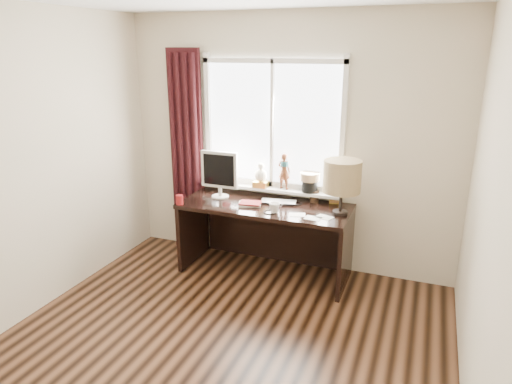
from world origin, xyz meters
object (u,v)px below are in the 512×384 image
at_px(laptop, 279,202).
at_px(table_lamp, 342,177).
at_px(red_cup, 180,200).
at_px(desk, 268,224).
at_px(mug, 274,207).
at_px(monitor, 220,172).

xyz_separation_m(laptop, table_lamp, (0.64, -0.08, 0.35)).
relative_size(red_cup, table_lamp, 0.18).
distance_m(red_cup, desk, 0.94).
height_order(mug, desk, mug).
height_order(mug, table_lamp, table_lamp).
relative_size(laptop, table_lamp, 0.68).
height_order(mug, red_cup, mug).
height_order(laptop, desk, laptop).
distance_m(mug, desk, 0.44).
xyz_separation_m(laptop, monitor, (-0.64, -0.04, 0.26)).
distance_m(red_cup, monitor, 0.50).
bearing_deg(desk, red_cup, -153.62).
relative_size(mug, table_lamp, 0.20).
relative_size(desk, table_lamp, 3.27).
distance_m(laptop, monitor, 0.69).
distance_m(red_cup, table_lamp, 1.61).
height_order(laptop, red_cup, red_cup).
relative_size(mug, monitor, 0.21).
bearing_deg(desk, monitor, -174.82).
relative_size(laptop, monitor, 0.72).
height_order(desk, monitor, monitor).
bearing_deg(mug, red_cup, -173.22).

